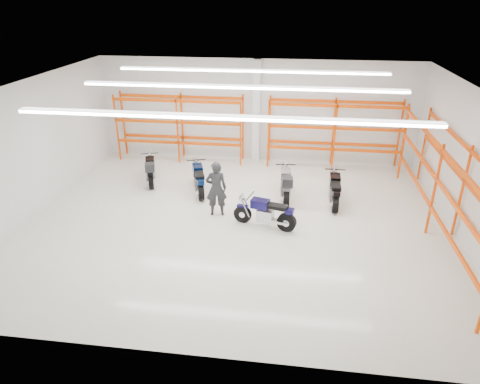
# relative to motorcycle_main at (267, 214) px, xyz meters

# --- Properties ---
(ground) EXTENTS (14.00, 14.00, 0.00)m
(ground) POSITION_rel_motorcycle_main_xyz_m (-0.98, 0.30, -0.49)
(ground) COLOR beige
(ground) RESTS_ON ground
(room_shell) EXTENTS (14.02, 12.02, 4.51)m
(room_shell) POSITION_rel_motorcycle_main_xyz_m (-0.98, 0.32, 2.79)
(room_shell) COLOR silver
(room_shell) RESTS_ON ground
(motorcycle_main) EXTENTS (2.11, 0.89, 1.06)m
(motorcycle_main) POSITION_rel_motorcycle_main_xyz_m (0.00, 0.00, 0.00)
(motorcycle_main) COLOR black
(motorcycle_main) RESTS_ON ground
(motorcycle_back_a) EXTENTS (1.02, 2.17, 1.14)m
(motorcycle_back_a) POSITION_rel_motorcycle_main_xyz_m (-4.91, 2.96, 0.05)
(motorcycle_back_a) COLOR black
(motorcycle_back_a) RESTS_ON ground
(motorcycle_back_b) EXTENTS (0.98, 2.19, 1.11)m
(motorcycle_back_b) POSITION_rel_motorcycle_main_xyz_m (-2.81, 2.38, 0.03)
(motorcycle_back_b) COLOR black
(motorcycle_back_b) RESTS_ON ground
(motorcycle_back_c) EXTENTS (0.75, 2.36, 1.21)m
(motorcycle_back_c) POSITION_rel_motorcycle_main_xyz_m (0.52, 2.20, 0.09)
(motorcycle_back_c) COLOR black
(motorcycle_back_c) RESTS_ON ground
(motorcycle_back_d) EXTENTS (0.75, 2.25, 1.11)m
(motorcycle_back_d) POSITION_rel_motorcycle_main_xyz_m (2.29, 2.06, 0.02)
(motorcycle_back_d) COLOR black
(motorcycle_back_d) RESTS_ON ground
(standing_man) EXTENTS (0.79, 0.59, 1.96)m
(standing_man) POSITION_rel_motorcycle_main_xyz_m (-1.80, 0.67, 0.49)
(standing_man) COLOR black
(standing_man) RESTS_ON ground
(structural_column) EXTENTS (0.32, 0.32, 4.50)m
(structural_column) POSITION_rel_motorcycle_main_xyz_m (-0.98, 6.12, 1.76)
(structural_column) COLOR white
(structural_column) RESTS_ON ground
(pallet_racking_back_left) EXTENTS (5.67, 0.87, 3.00)m
(pallet_racking_back_left) POSITION_rel_motorcycle_main_xyz_m (-4.38, 5.78, 1.29)
(pallet_racking_back_left) COLOR #DC3700
(pallet_racking_back_left) RESTS_ON ground
(pallet_racking_back_right) EXTENTS (5.67, 0.87, 3.00)m
(pallet_racking_back_right) POSITION_rel_motorcycle_main_xyz_m (2.42, 5.78, 1.29)
(pallet_racking_back_right) COLOR #DC3700
(pallet_racking_back_right) RESTS_ON ground
(pallet_racking_side) EXTENTS (0.87, 9.07, 3.00)m
(pallet_racking_side) POSITION_rel_motorcycle_main_xyz_m (5.50, 0.30, 1.32)
(pallet_racking_side) COLOR #DC3700
(pallet_racking_side) RESTS_ON ground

